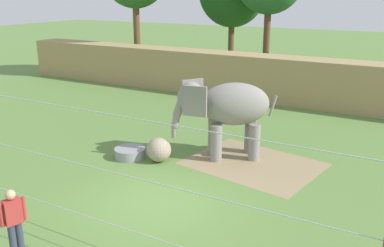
# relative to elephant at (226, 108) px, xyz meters

# --- Properties ---
(ground_plane) EXTENTS (120.00, 120.00, 0.00)m
(ground_plane) POSITION_rel_elephant_xyz_m (-0.17, -4.08, -1.82)
(ground_plane) COLOR #5B7F3D
(dirt_patch) EXTENTS (4.79, 4.02, 0.01)m
(dirt_patch) POSITION_rel_elephant_xyz_m (1.14, -0.16, -1.82)
(dirt_patch) COLOR #937F5B
(dirt_patch) RESTS_ON ground
(embankment_wall) EXTENTS (36.00, 1.80, 2.41)m
(embankment_wall) POSITION_rel_elephant_xyz_m (-0.17, 8.71, -0.62)
(embankment_wall) COLOR tan
(embankment_wall) RESTS_ON ground
(elephant) EXTENTS (3.32, 2.72, 2.75)m
(elephant) POSITION_rel_elephant_xyz_m (0.00, 0.00, 0.00)
(elephant) COLOR gray
(elephant) RESTS_ON ground
(enrichment_ball) EXTENTS (0.86, 0.86, 0.86)m
(enrichment_ball) POSITION_rel_elephant_xyz_m (-1.82, -1.55, -1.39)
(enrichment_ball) COLOR gray
(enrichment_ball) RESTS_ON ground
(cable_fence) EXTENTS (12.94, 0.19, 3.37)m
(cable_fence) POSITION_rel_elephant_xyz_m (-0.17, -6.45, -0.12)
(cable_fence) COLOR brown
(cable_fence) RESTS_ON ground
(zookeeper) EXTENTS (0.33, 0.59, 1.67)m
(zookeeper) POSITION_rel_elephant_xyz_m (-1.41, -7.81, -0.89)
(zookeeper) COLOR #33384C
(zookeeper) RESTS_ON ground
(water_tub) EXTENTS (1.10, 1.10, 0.35)m
(water_tub) POSITION_rel_elephant_xyz_m (-2.92, -1.75, -1.64)
(water_tub) COLOR gray
(water_tub) RESTS_ON ground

